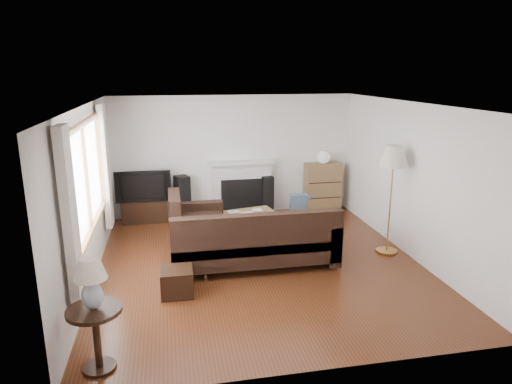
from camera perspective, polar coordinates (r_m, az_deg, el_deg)
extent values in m
cube|color=#522612|center=(7.36, 0.45, -8.90)|extent=(5.10, 5.60, 0.04)
cube|color=white|center=(6.75, 0.50, 10.91)|extent=(5.10, 5.60, 0.04)
cube|color=white|center=(9.60, -2.82, 4.58)|extent=(5.00, 0.04, 2.50)
cube|color=white|center=(4.42, 7.68, -8.16)|extent=(5.00, 0.04, 2.50)
cube|color=white|center=(6.91, -20.28, -0.46)|extent=(0.04, 5.50, 2.50)
cube|color=white|center=(7.83, 18.72, 1.41)|extent=(0.04, 5.50, 2.50)
cube|color=brown|center=(6.64, -20.35, 1.61)|extent=(0.12, 2.74, 1.54)
cube|color=beige|center=(5.23, -22.16, -3.74)|extent=(0.10, 0.35, 2.10)
cube|color=beige|center=(8.14, -18.30, 3.03)|extent=(0.10, 0.35, 2.10)
cube|color=white|center=(9.66, -1.79, 0.55)|extent=(1.40, 0.26, 1.15)
cube|color=black|center=(9.51, -13.69, -2.28)|extent=(0.91, 0.41, 0.45)
imported|color=black|center=(9.37, -13.89, 0.86)|extent=(1.08, 0.14, 0.62)
cube|color=black|center=(9.47, -9.16, -0.69)|extent=(0.34, 0.37, 0.91)
cube|color=black|center=(9.71, 1.39, -0.37)|extent=(0.25, 0.29, 0.82)
cube|color=olive|center=(9.99, 8.29, 0.60)|extent=(0.76, 0.36, 1.05)
sphere|color=white|center=(9.85, 8.43, 4.32)|extent=(0.27, 0.27, 0.27)
cube|color=black|center=(7.14, -0.28, -5.78)|extent=(2.78, 2.03, 0.90)
cube|color=olive|center=(8.59, -1.16, -3.86)|extent=(1.15, 0.78, 0.41)
cube|color=black|center=(6.44, -9.86, -10.98)|extent=(0.44, 0.44, 0.37)
cube|color=#B1823D|center=(7.82, 16.46, -1.00)|extent=(0.52, 0.52, 1.82)
cube|color=black|center=(5.12, -19.27, -16.95)|extent=(0.55, 0.55, 0.69)
cube|color=silver|center=(4.83, -19.89, -10.79)|extent=(0.33, 0.33, 0.53)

